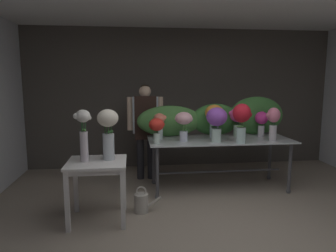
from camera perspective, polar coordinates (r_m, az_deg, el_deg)
name	(u,v)px	position (r m, az deg, el deg)	size (l,w,h in m)	color
ground_plane	(198,193)	(4.75, 5.60, -12.17)	(7.78, 7.78, 0.00)	gray
wall_back	(181,98)	(6.06, 2.48, 5.12)	(5.98, 0.12, 2.64)	#4C4742
ceiling_slab	(201,5)	(4.56, 6.12, 21.38)	(6.10, 3.37, 0.12)	silver
display_table_glass	(219,146)	(4.80, 9.41, -3.64)	(2.16, 0.87, 0.79)	#B8BFC5
side_table_white	(97,169)	(3.77, -12.96, -7.81)	(0.69, 0.62, 0.73)	white
florist	(145,122)	(5.17, -4.21, 0.77)	(0.60, 0.24, 1.60)	#232328
foliage_backdrop	(211,119)	(5.03, 8.02, 1.34)	(2.40, 0.30, 0.62)	#477F3D
vase_rosy_roses	(273,121)	(4.80, 18.84, 0.92)	(0.21, 0.19, 0.49)	silver
vase_coral_stock	(159,123)	(4.66, -1.60, 0.47)	(0.20, 0.18, 0.39)	silver
vase_blush_dahlias	(184,122)	(4.49, 2.96, 0.76)	(0.26, 0.25, 0.43)	silver
vase_magenta_peonies	(262,121)	(5.10, 16.87, 0.88)	(0.20, 0.20, 0.40)	silver
vase_sunset_freesia	(214,117)	(4.80, 8.53, 1.66)	(0.29, 0.29, 0.51)	silver
vase_fuchsia_lilies	(237,118)	(4.98, 12.64, 1.42)	(0.26, 0.24, 0.46)	silver
vase_violet_tulips	(217,120)	(4.49, 8.99, 1.08)	(0.30, 0.30, 0.50)	silver
vase_crimson_ranunculus	(242,118)	(4.46, 13.44, 1.38)	(0.26, 0.25, 0.56)	silver
vase_scarlet_carnations	(157,127)	(4.32, -2.10, -0.22)	(0.22, 0.21, 0.36)	silver
vase_white_roses_tall	(83,132)	(3.69, -15.33, -1.11)	(0.20, 0.17, 0.61)	silver
vase_cream_lisianthus_tall	(108,130)	(3.72, -10.99, -0.74)	(0.25, 0.25, 0.61)	silver
watering_can	(142,203)	(4.07, -4.87, -13.89)	(0.35, 0.18, 0.34)	#B7B2A8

